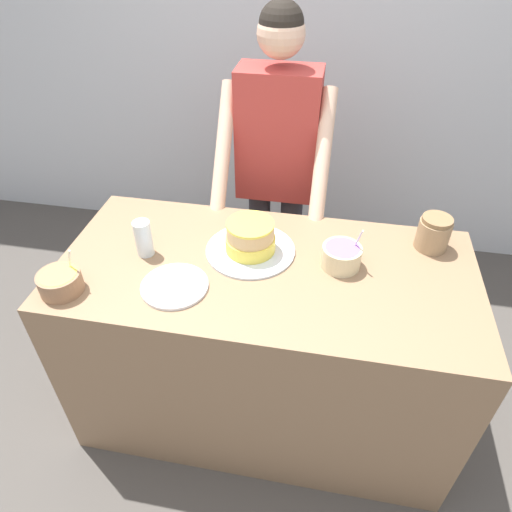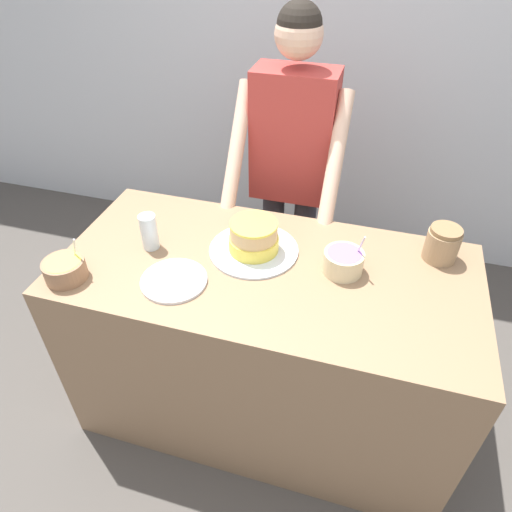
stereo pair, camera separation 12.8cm
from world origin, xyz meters
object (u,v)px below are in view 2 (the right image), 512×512
(cake, at_px, (254,240))
(ceramic_plate, at_px, (174,280))
(frosting_bowl_yellow, at_px, (65,269))
(stoneware_jar, at_px, (442,244))
(frosting_bowl_purple, at_px, (343,261))
(drinking_glass, at_px, (149,232))
(person_baker, at_px, (292,155))

(cake, height_order, ceramic_plate, cake)
(frosting_bowl_yellow, relative_size, stoneware_jar, 1.16)
(frosting_bowl_yellow, bearing_deg, frosting_bowl_purple, 18.33)
(ceramic_plate, relative_size, stoneware_jar, 1.74)
(frosting_bowl_yellow, bearing_deg, cake, 29.32)
(ceramic_plate, xyz_separation_m, stoneware_jar, (0.93, 0.41, 0.06))
(cake, bearing_deg, frosting_bowl_yellow, -150.68)
(stoneware_jar, bearing_deg, cake, -167.31)
(cake, relative_size, drinking_glass, 2.40)
(drinking_glass, distance_m, ceramic_plate, 0.25)
(ceramic_plate, bearing_deg, cake, 48.34)
(cake, bearing_deg, ceramic_plate, -131.66)
(person_baker, distance_m, cake, 0.61)
(cake, bearing_deg, frosting_bowl_purple, -4.01)
(person_baker, xyz_separation_m, frosting_bowl_yellow, (-0.63, -0.95, -0.09))
(person_baker, relative_size, ceramic_plate, 6.89)
(cake, xyz_separation_m, frosting_bowl_yellow, (-0.61, -0.35, -0.01))
(frosting_bowl_yellow, bearing_deg, drinking_glass, 50.15)
(frosting_bowl_purple, bearing_deg, stoneware_jar, 27.67)
(frosting_bowl_yellow, relative_size, drinking_glass, 1.10)
(drinking_glass, relative_size, stoneware_jar, 1.06)
(person_baker, xyz_separation_m, stoneware_jar, (0.69, -0.44, -0.06))
(ceramic_plate, bearing_deg, stoneware_jar, 24.03)
(cake, relative_size, stoneware_jar, 2.53)
(person_baker, height_order, stoneware_jar, person_baker)
(cake, relative_size, frosting_bowl_purple, 1.99)
(frosting_bowl_purple, distance_m, stoneware_jar, 0.39)
(person_baker, height_order, cake, person_baker)
(frosting_bowl_purple, bearing_deg, drinking_glass, -175.15)
(person_baker, relative_size, frosting_bowl_purple, 9.49)
(cake, xyz_separation_m, drinking_glass, (-0.40, -0.09, 0.02))
(cake, distance_m, drinking_glass, 0.41)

